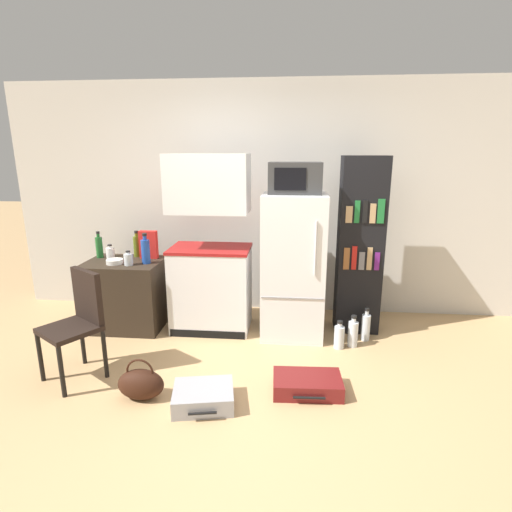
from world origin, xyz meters
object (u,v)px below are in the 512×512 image
at_px(bottle_milk_white, 110,253).
at_px(cereal_box, 149,245).
at_px(microwave, 295,178).
at_px(water_bottle_front, 339,337).
at_px(bowl, 115,262).
at_px(side_table, 126,294).
at_px(bottle_clear_short, 128,259).
at_px(suitcase_small_flat, 203,397).
at_px(bottle_olive_oil, 137,246).
at_px(bottle_green_tall, 99,247).
at_px(refrigerator, 293,266).
at_px(bookshelf, 360,246).
at_px(water_bottle_middle, 353,333).
at_px(kitchen_hutch, 210,253).
at_px(chair, 79,316).
at_px(water_bottle_back, 366,327).
at_px(bottle_blue_soda, 146,251).
at_px(handbag, 141,384).
at_px(suitcase_large_flat, 307,384).

bearing_deg(bottle_milk_white, cereal_box, 14.92).
relative_size(microwave, cereal_box, 1.68).
bearing_deg(water_bottle_front, bowl, 174.66).
bearing_deg(side_table, bottle_clear_short, -50.00).
bearing_deg(suitcase_small_flat, microwave, 53.21).
relative_size(bottle_clear_short, bottle_olive_oil, 0.52).
relative_size(bottle_milk_white, suitcase_small_flat, 0.33).
relative_size(bottle_green_tall, bottle_olive_oil, 1.01).
relative_size(refrigerator, bottle_clear_short, 9.79).
bearing_deg(bookshelf, bowl, -174.20).
bearing_deg(bottle_green_tall, bookshelf, 0.49).
xyz_separation_m(microwave, suitcase_small_flat, (-0.65, -1.33, -1.54)).
bearing_deg(refrigerator, water_bottle_middle, -23.92).
bearing_deg(cereal_box, kitchen_hutch, -9.32).
bearing_deg(chair, suitcase_small_flat, 16.85).
bearing_deg(bottle_clear_short, water_bottle_back, 0.48).
height_order(microwave, chair, microwave).
bearing_deg(refrigerator, water_bottle_front, -34.16).
height_order(bottle_blue_soda, water_bottle_front, bottle_blue_soda).
bearing_deg(suitcase_small_flat, refrigerator, 53.22).
distance_m(bottle_milk_white, water_bottle_back, 2.77).
xyz_separation_m(cereal_box, water_bottle_front, (2.02, -0.47, -0.76)).
bearing_deg(water_bottle_front, bottle_milk_white, 171.33).
height_order(bottle_milk_white, bottle_olive_oil, bottle_olive_oil).
height_order(side_table, bottle_olive_oil, bottle_olive_oil).
bearing_deg(cereal_box, refrigerator, -5.76).
relative_size(bookshelf, handbag, 5.05).
relative_size(kitchen_hutch, microwave, 3.63).
height_order(cereal_box, handbag, cereal_box).
relative_size(side_table, water_bottle_front, 2.82).
xyz_separation_m(bookshelf, bottle_olive_oil, (-2.39, 0.06, -0.06)).
bearing_deg(side_table, water_bottle_middle, -6.42).
bearing_deg(water_bottle_front, handbag, -148.56).
relative_size(bottle_green_tall, chair, 0.32).
bearing_deg(bottle_milk_white, bottle_blue_soda, -13.49).
distance_m(kitchen_hutch, bottle_clear_short, 0.83).
xyz_separation_m(bottle_milk_white, bottle_green_tall, (-0.16, 0.08, 0.05)).
bearing_deg(chair, microwave, 63.19).
xyz_separation_m(kitchen_hutch, handbag, (-0.29, -1.34, -0.71)).
relative_size(side_table, cereal_box, 2.64).
height_order(kitchen_hutch, bottle_clear_short, kitchen_hutch).
distance_m(microwave, bookshelf, 0.99).
bearing_deg(chair, bottle_blue_soda, 109.41).
xyz_separation_m(bottle_blue_soda, bottle_green_tall, (-0.59, 0.18, -0.01)).
bearing_deg(water_bottle_front, bookshelf, 64.99).
height_order(bottle_clear_short, cereal_box, cereal_box).
bearing_deg(bowl, water_bottle_front, -5.34).
distance_m(bottle_blue_soda, bottle_olive_oil, 0.33).
bearing_deg(handbag, suitcase_large_flat, 9.40).
relative_size(bottle_green_tall, suitcase_small_flat, 0.57).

